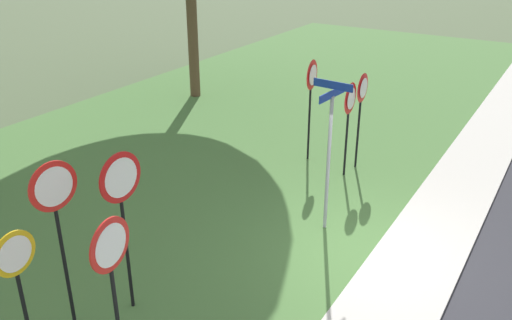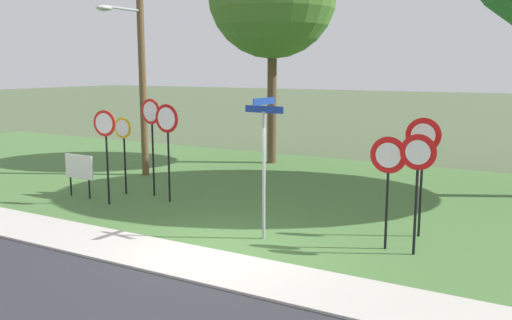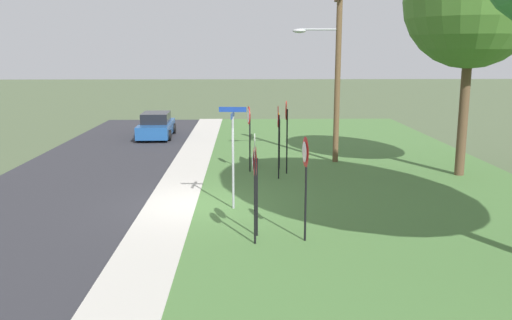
{
  "view_description": "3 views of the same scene",
  "coord_description": "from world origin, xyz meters",
  "px_view_note": "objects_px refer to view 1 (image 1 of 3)",
  "views": [
    {
      "loc": [
        -8.49,
        -2.66,
        5.85
      ],
      "look_at": [
        -0.11,
        2.48,
        1.46
      ],
      "focal_mm": 37.89,
      "sensor_mm": 36.0,
      "label": 1
    },
    {
      "loc": [
        6.0,
        -8.96,
        3.77
      ],
      "look_at": [
        -0.54,
        2.57,
        1.51
      ],
      "focal_mm": 38.14,
      "sensor_mm": 36.0,
      "label": 2
    },
    {
      "loc": [
        16.45,
        1.48,
        4.73
      ],
      "look_at": [
        -1.3,
        1.9,
        1.19
      ],
      "focal_mm": 38.16,
      "sensor_mm": 36.0,
      "label": 3
    }
  ],
  "objects_px": {
    "stop_sign_near_left": "(113,270)",
    "yield_sign_near_left": "(350,108)",
    "stop_sign_near_right": "(57,212)",
    "street_name_post": "(329,145)",
    "stop_sign_far_left": "(19,276)",
    "stop_sign_far_center": "(122,198)",
    "yield_sign_far_left": "(312,86)",
    "yield_sign_near_right": "(362,99)"
  },
  "relations": [
    {
      "from": "stop_sign_near_left",
      "to": "yield_sign_near_left",
      "type": "relative_size",
      "value": 1.1
    },
    {
      "from": "stop_sign_near_right",
      "to": "yield_sign_near_left",
      "type": "distance_m",
      "value": 7.46
    },
    {
      "from": "stop_sign_near_right",
      "to": "street_name_post",
      "type": "height_order",
      "value": "street_name_post"
    },
    {
      "from": "yield_sign_near_left",
      "to": "stop_sign_far_left",
      "type": "bearing_deg",
      "value": 170.54
    },
    {
      "from": "stop_sign_far_center",
      "to": "street_name_post",
      "type": "relative_size",
      "value": 0.89
    },
    {
      "from": "stop_sign_near_left",
      "to": "yield_sign_far_left",
      "type": "relative_size",
      "value": 0.98
    },
    {
      "from": "stop_sign_far_center",
      "to": "stop_sign_near_left",
      "type": "bearing_deg",
      "value": -137.39
    },
    {
      "from": "stop_sign_near_left",
      "to": "street_name_post",
      "type": "height_order",
      "value": "street_name_post"
    },
    {
      "from": "stop_sign_near_left",
      "to": "yield_sign_near_left",
      "type": "xyz_separation_m",
      "value": [
        7.72,
        0.08,
        -0.13
      ]
    },
    {
      "from": "stop_sign_far_left",
      "to": "yield_sign_near_right",
      "type": "bearing_deg",
      "value": -9.74
    },
    {
      "from": "stop_sign_near_right",
      "to": "stop_sign_far_left",
      "type": "relative_size",
      "value": 1.24
    },
    {
      "from": "stop_sign_near_left",
      "to": "street_name_post",
      "type": "bearing_deg",
      "value": -12.62
    },
    {
      "from": "stop_sign_far_center",
      "to": "yield_sign_far_left",
      "type": "bearing_deg",
      "value": 4.57
    },
    {
      "from": "stop_sign_near_right",
      "to": "yield_sign_far_left",
      "type": "distance_m",
      "value": 7.73
    },
    {
      "from": "stop_sign_far_center",
      "to": "stop_sign_near_right",
      "type": "bearing_deg",
      "value": 159.51
    },
    {
      "from": "stop_sign_near_left",
      "to": "street_name_post",
      "type": "xyz_separation_m",
      "value": [
        5.19,
        -0.54,
        -0.05
      ]
    },
    {
      "from": "stop_sign_near_right",
      "to": "stop_sign_far_left",
      "type": "xyz_separation_m",
      "value": [
        -0.89,
        -0.23,
        -0.45
      ]
    },
    {
      "from": "stop_sign_far_center",
      "to": "yield_sign_near_right",
      "type": "distance_m",
      "value": 7.13
    },
    {
      "from": "stop_sign_far_center",
      "to": "yield_sign_near_right",
      "type": "bearing_deg",
      "value": -5.72
    },
    {
      "from": "yield_sign_far_left",
      "to": "street_name_post",
      "type": "distance_m",
      "value": 3.46
    },
    {
      "from": "stop_sign_far_center",
      "to": "yield_sign_far_left",
      "type": "relative_size",
      "value": 1.03
    },
    {
      "from": "yield_sign_far_left",
      "to": "street_name_post",
      "type": "height_order",
      "value": "street_name_post"
    },
    {
      "from": "yield_sign_near_left",
      "to": "stop_sign_far_center",
      "type": "bearing_deg",
      "value": 169.68
    },
    {
      "from": "yield_sign_near_left",
      "to": "yield_sign_near_right",
      "type": "distance_m",
      "value": 0.61
    },
    {
      "from": "stop_sign_near_right",
      "to": "yield_sign_near_right",
      "type": "height_order",
      "value": "stop_sign_near_right"
    },
    {
      "from": "yield_sign_near_left",
      "to": "yield_sign_far_left",
      "type": "distance_m",
      "value": 1.3
    },
    {
      "from": "stop_sign_near_left",
      "to": "yield_sign_near_right",
      "type": "relative_size",
      "value": 1.06
    },
    {
      "from": "yield_sign_near_left",
      "to": "street_name_post",
      "type": "relative_size",
      "value": 0.76
    },
    {
      "from": "stop_sign_far_left",
      "to": "stop_sign_near_left",
      "type": "bearing_deg",
      "value": -69.92
    },
    {
      "from": "stop_sign_near_right",
      "to": "yield_sign_far_left",
      "type": "height_order",
      "value": "stop_sign_near_right"
    },
    {
      "from": "stop_sign_near_right",
      "to": "stop_sign_far_center",
      "type": "distance_m",
      "value": 0.95
    },
    {
      "from": "stop_sign_near_left",
      "to": "street_name_post",
      "type": "relative_size",
      "value": 0.84
    },
    {
      "from": "stop_sign_near_left",
      "to": "stop_sign_far_center",
      "type": "relative_size",
      "value": 0.95
    },
    {
      "from": "yield_sign_near_right",
      "to": "street_name_post",
      "type": "xyz_separation_m",
      "value": [
        -3.13,
        -0.56,
        0.01
      ]
    },
    {
      "from": "yield_sign_near_right",
      "to": "yield_sign_far_left",
      "type": "relative_size",
      "value": 0.92
    },
    {
      "from": "stop_sign_far_center",
      "to": "yield_sign_near_left",
      "type": "height_order",
      "value": "stop_sign_far_center"
    },
    {
      "from": "yield_sign_near_left",
      "to": "yield_sign_far_left",
      "type": "relative_size",
      "value": 0.89
    },
    {
      "from": "stop_sign_near_left",
      "to": "stop_sign_far_center",
      "type": "bearing_deg",
      "value": 33.24
    },
    {
      "from": "stop_sign_near_right",
      "to": "stop_sign_far_left",
      "type": "height_order",
      "value": "stop_sign_near_right"
    },
    {
      "from": "stop_sign_near_left",
      "to": "stop_sign_near_right",
      "type": "height_order",
      "value": "stop_sign_near_right"
    },
    {
      "from": "stop_sign_far_left",
      "to": "yield_sign_near_left",
      "type": "height_order",
      "value": "yield_sign_near_left"
    },
    {
      "from": "stop_sign_far_left",
      "to": "yield_sign_far_left",
      "type": "relative_size",
      "value": 0.86
    }
  ]
}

